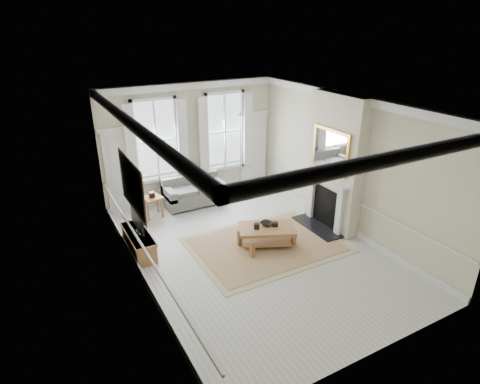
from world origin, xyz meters
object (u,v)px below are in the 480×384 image
side_table (152,201)px  tv_stand (139,243)px  coffee_table (267,230)px  sofa (194,193)px

side_table → tv_stand: side_table is taller
tv_stand → coffee_table: bearing=-22.8°
side_table → tv_stand: size_ratio=0.42×
sofa → coffee_table: size_ratio=1.14×
sofa → tv_stand: bearing=-138.8°
sofa → coffee_table: sofa is taller
sofa → tv_stand: sofa is taller
side_table → coffee_table: bearing=-55.9°
side_table → sofa: bearing=10.3°
sofa → tv_stand: (-2.13, -1.87, -0.10)m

